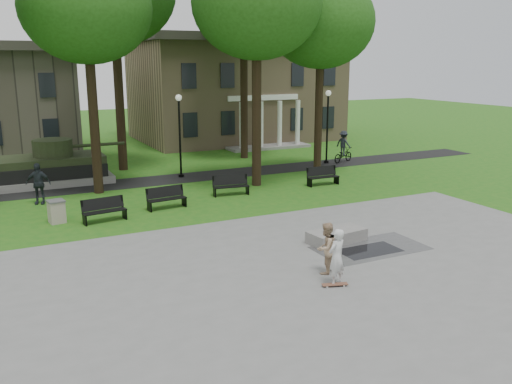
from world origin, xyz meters
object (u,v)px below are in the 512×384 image
(concrete_block, at_px, (337,236))
(trash_bin, at_px, (57,211))
(skateboarder, at_px, (337,257))
(friend_watching, at_px, (326,248))
(cyclist, at_px, (343,149))
(park_bench_0, at_px, (104,209))

(concrete_block, distance_m, trash_bin, 11.55)
(skateboarder, bearing_deg, friend_watching, -121.47)
(trash_bin, bearing_deg, friend_watching, -54.12)
(cyclist, bearing_deg, concrete_block, 123.59)
(skateboarder, height_order, cyclist, cyclist)
(concrete_block, height_order, trash_bin, trash_bin)
(concrete_block, bearing_deg, park_bench_0, 137.73)
(concrete_block, height_order, friend_watching, friend_watching)
(skateboarder, relative_size, trash_bin, 1.81)
(park_bench_0, bearing_deg, cyclist, 14.15)
(skateboarder, xyz_separation_m, trash_bin, (-6.73, 10.49, -0.40))
(skateboarder, distance_m, trash_bin, 12.47)
(park_bench_0, xyz_separation_m, trash_bin, (-1.81, 0.69, -0.04))
(cyclist, xyz_separation_m, park_bench_0, (-16.89, -6.87, -0.33))
(concrete_block, height_order, skateboarder, skateboarder)
(friend_watching, height_order, trash_bin, friend_watching)
(concrete_block, bearing_deg, friend_watching, -130.89)
(friend_watching, relative_size, park_bench_0, 0.90)
(friend_watching, bearing_deg, cyclist, -146.83)
(park_bench_0, bearing_deg, trash_bin, 151.29)
(park_bench_0, height_order, trash_bin, park_bench_0)
(friend_watching, xyz_separation_m, park_bench_0, (-5.14, 8.92, -0.32))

